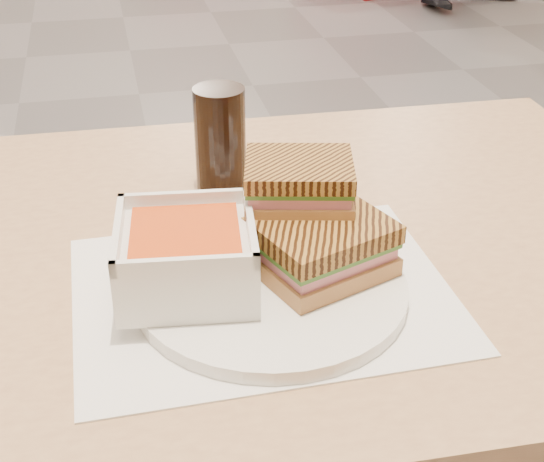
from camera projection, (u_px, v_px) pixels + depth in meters
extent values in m
cube|color=tan|center=(175.00, 257.00, 0.88)|extent=(1.22, 0.73, 0.03)
cylinder|color=tan|center=(481.00, 315.00, 1.41)|extent=(0.06, 0.06, 0.72)
cube|color=white|center=(263.00, 293.00, 0.79)|extent=(0.38, 0.30, 0.00)
cylinder|color=white|center=(271.00, 289.00, 0.78)|extent=(0.27, 0.27, 0.01)
cube|color=white|center=(187.00, 261.00, 0.76)|extent=(0.15, 0.15, 0.06)
cube|color=#D04518|center=(185.00, 234.00, 0.75)|extent=(0.11, 0.11, 0.01)
cube|color=white|center=(251.00, 226.00, 0.75)|extent=(0.02, 0.13, 0.02)
cube|color=white|center=(118.00, 233.00, 0.74)|extent=(0.02, 0.13, 0.02)
cube|color=white|center=(184.00, 199.00, 0.80)|extent=(0.13, 0.02, 0.02)
cube|color=white|center=(185.00, 266.00, 0.69)|extent=(0.13, 0.02, 0.02)
cube|color=#A27441|center=(322.00, 262.00, 0.79)|extent=(0.15, 0.14, 0.02)
cube|color=#D07681|center=(322.00, 249.00, 0.78)|extent=(0.14, 0.13, 0.01)
cube|color=#386B23|center=(322.00, 241.00, 0.78)|extent=(0.15, 0.14, 0.01)
cube|color=olive|center=(323.00, 230.00, 0.77)|extent=(0.15, 0.14, 0.02)
cube|color=#A27441|center=(299.00, 197.00, 0.81)|extent=(0.13, 0.11, 0.02)
cube|color=#D07681|center=(299.00, 185.00, 0.80)|extent=(0.12, 0.10, 0.01)
cube|color=#386B23|center=(299.00, 178.00, 0.80)|extent=(0.12, 0.11, 0.01)
cube|color=olive|center=(299.00, 169.00, 0.79)|extent=(0.13, 0.11, 0.02)
cylinder|color=black|center=(220.00, 141.00, 0.95)|extent=(0.06, 0.06, 0.13)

